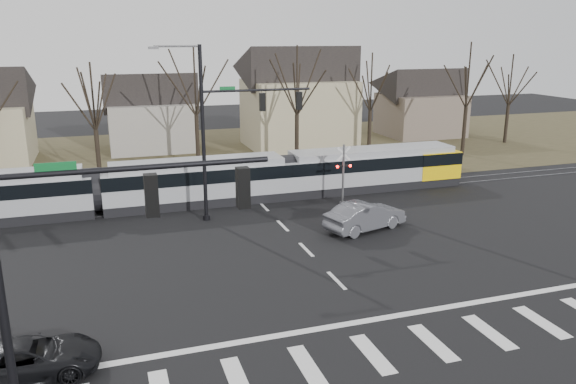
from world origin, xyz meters
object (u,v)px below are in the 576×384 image
object	(u,v)px
sedan	(365,216)
rail_crossing_signal	(343,177)
suv	(27,359)
tram	(196,180)

from	to	relation	value
sedan	rail_crossing_signal	size ratio (longest dim) A/B	1.30
sedan	suv	world-z (taller)	sedan
tram	sedan	distance (m)	11.60
suv	rail_crossing_signal	bearing A→B (deg)	-50.26
tram	sedan	xyz separation A→B (m)	(8.28, -8.09, -0.79)
tram	sedan	bearing A→B (deg)	-44.30
suv	rail_crossing_signal	distance (m)	22.65
sedan	suv	size ratio (longest dim) A/B	1.14
suv	rail_crossing_signal	world-z (taller)	rail_crossing_signal
tram	rail_crossing_signal	size ratio (longest dim) A/B	9.65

